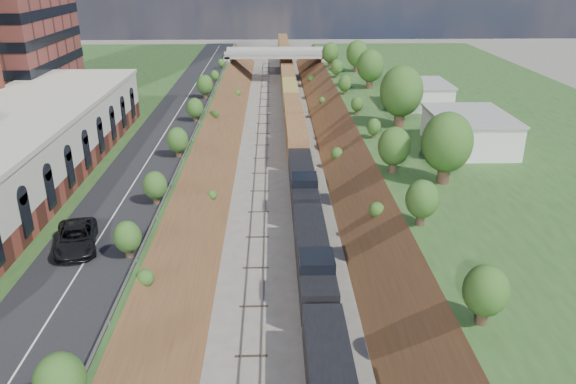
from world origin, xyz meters
name	(u,v)px	position (x,y,z in m)	size (l,w,h in m)	color
platform_left	(40,150)	(-33.00, 60.00, 2.50)	(44.00, 180.00, 5.00)	#2A4D1F
platform_right	(513,146)	(33.00, 60.00, 2.50)	(44.00, 180.00, 5.00)	#2A4D1F
embankment_left	(201,166)	(-11.00, 60.00, 0.00)	(7.07, 180.00, 7.07)	brown
embankment_right	(357,165)	(11.00, 60.00, 0.00)	(7.07, 180.00, 7.07)	brown
rail_left_track	(261,165)	(-2.60, 60.00, 0.09)	(1.58, 180.00, 0.18)	gray
rail_right_track	(298,165)	(2.60, 60.00, 0.09)	(1.58, 180.00, 0.18)	gray
road	(166,132)	(-15.50, 60.00, 5.05)	(8.00, 180.00, 0.10)	black
guardrail	(196,128)	(-11.40, 59.80, 5.55)	(0.10, 171.00, 0.70)	#99999E
overpass	(276,60)	(0.00, 122.00, 4.92)	(24.50, 8.30, 7.40)	gray
white_building_near	(469,132)	(23.50, 52.00, 7.00)	(9.00, 12.00, 4.00)	silver
white_building_far	(421,95)	(23.00, 74.00, 6.80)	(8.00, 10.00, 3.60)	silver
tree_right_large	(447,143)	(17.00, 40.00, 9.38)	(5.25, 5.25, 7.61)	#473323
tree_left_crest	(117,264)	(-11.80, 20.00, 7.04)	(2.45, 2.45, 3.55)	#473323
freight_train	(290,94)	(2.60, 95.13, 2.54)	(2.89, 178.87, 4.55)	black
suv	(76,238)	(-16.76, 26.11, 6.02)	(3.06, 6.64, 1.84)	black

